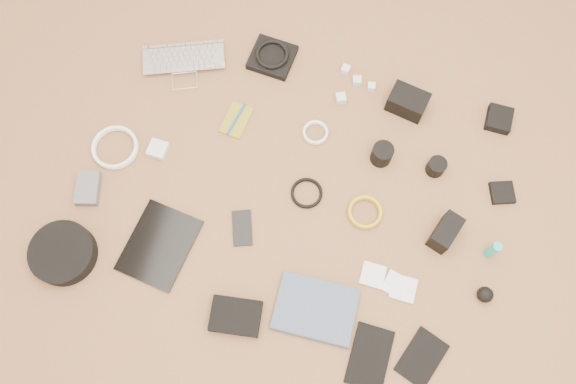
% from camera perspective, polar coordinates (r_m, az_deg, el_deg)
% --- Properties ---
extents(laptop, '(0.35, 0.29, 0.02)m').
position_cam_1_polar(laptop, '(2.10, -10.47, 12.20)').
color(laptop, silver).
rests_on(laptop, ground).
extents(headphone_pouch, '(0.17, 0.16, 0.03)m').
position_cam_1_polar(headphone_pouch, '(2.09, -1.61, 13.51)').
color(headphone_pouch, black).
rests_on(headphone_pouch, ground).
extents(headphones, '(0.15, 0.15, 0.02)m').
position_cam_1_polar(headphones, '(2.07, -1.63, 13.82)').
color(headphones, black).
rests_on(headphones, headphone_pouch).
extents(charger_a, '(0.03, 0.03, 0.03)m').
position_cam_1_polar(charger_a, '(2.07, 5.87, 12.27)').
color(charger_a, silver).
rests_on(charger_a, ground).
extents(charger_b, '(0.04, 0.04, 0.03)m').
position_cam_1_polar(charger_b, '(2.05, 7.01, 11.14)').
color(charger_b, silver).
rests_on(charger_b, ground).
extents(charger_c, '(0.03, 0.03, 0.02)m').
position_cam_1_polar(charger_c, '(2.05, 8.46, 10.53)').
color(charger_c, silver).
rests_on(charger_c, ground).
extents(charger_d, '(0.04, 0.04, 0.03)m').
position_cam_1_polar(charger_d, '(2.01, 5.38, 9.44)').
color(charger_d, silver).
rests_on(charger_d, ground).
extents(dslr_camera, '(0.15, 0.12, 0.08)m').
position_cam_1_polar(dslr_camera, '(2.01, 12.06, 8.94)').
color(dslr_camera, black).
rests_on(dslr_camera, ground).
extents(lens_pouch, '(0.09, 0.10, 0.03)m').
position_cam_1_polar(lens_pouch, '(2.10, 20.65, 6.96)').
color(lens_pouch, black).
rests_on(lens_pouch, ground).
extents(notebook_olive, '(0.10, 0.14, 0.01)m').
position_cam_1_polar(notebook_olive, '(1.98, -5.27, 7.29)').
color(notebook_olive, olive).
rests_on(notebook_olive, ground).
extents(pen_blue, '(0.04, 0.13, 0.01)m').
position_cam_1_polar(pen_blue, '(1.98, -5.29, 7.39)').
color(pen_blue, '#1443AA').
rests_on(pen_blue, notebook_olive).
extents(cable_white_a, '(0.11, 0.11, 0.01)m').
position_cam_1_polar(cable_white_a, '(1.96, 2.79, 5.99)').
color(cable_white_a, white).
rests_on(cable_white_a, ground).
extents(lens_a, '(0.07, 0.07, 0.08)m').
position_cam_1_polar(lens_a, '(1.91, 9.52, 3.83)').
color(lens_a, black).
rests_on(lens_a, ground).
extents(lens_b, '(0.07, 0.07, 0.06)m').
position_cam_1_polar(lens_b, '(1.94, 14.82, 2.50)').
color(lens_b, black).
rests_on(lens_b, ground).
extents(card_reader, '(0.10, 0.10, 0.02)m').
position_cam_1_polar(card_reader, '(2.00, 20.93, -0.07)').
color(card_reader, black).
rests_on(card_reader, ground).
extents(power_brick, '(0.07, 0.07, 0.03)m').
position_cam_1_polar(power_brick, '(1.97, -13.07, 4.24)').
color(power_brick, silver).
rests_on(power_brick, ground).
extents(cable_white_b, '(0.21, 0.21, 0.01)m').
position_cam_1_polar(cable_white_b, '(2.02, -17.11, 4.28)').
color(cable_white_b, white).
rests_on(cable_white_b, ground).
extents(cable_black, '(0.13, 0.13, 0.01)m').
position_cam_1_polar(cable_black, '(1.87, 1.91, -0.16)').
color(cable_black, black).
rests_on(cable_black, ground).
extents(cable_yellow, '(0.13, 0.13, 0.01)m').
position_cam_1_polar(cable_yellow, '(1.87, 7.80, -2.11)').
color(cable_yellow, gold).
rests_on(cable_yellow, ground).
extents(flash, '(0.10, 0.13, 0.09)m').
position_cam_1_polar(flash, '(1.86, 15.68, -3.96)').
color(flash, black).
rests_on(flash, ground).
extents(lens_cleaner, '(0.03, 0.03, 0.10)m').
position_cam_1_polar(lens_cleaner, '(1.89, 20.07, -5.57)').
color(lens_cleaner, '#1BB2B0').
rests_on(lens_cleaner, ground).
extents(battery_charger, '(0.10, 0.13, 0.03)m').
position_cam_1_polar(battery_charger, '(1.98, -19.65, 0.33)').
color(battery_charger, '#545459').
rests_on(battery_charger, ground).
extents(tablet, '(0.23, 0.28, 0.01)m').
position_cam_1_polar(tablet, '(1.87, -12.93, -5.28)').
color(tablet, black).
rests_on(tablet, ground).
extents(phone, '(0.10, 0.13, 0.01)m').
position_cam_1_polar(phone, '(1.84, -4.67, -3.66)').
color(phone, black).
rests_on(phone, ground).
extents(filter_case_left, '(0.08, 0.08, 0.01)m').
position_cam_1_polar(filter_case_left, '(1.82, 8.61, -8.36)').
color(filter_case_left, silver).
rests_on(filter_case_left, ground).
extents(filter_case_mid, '(0.09, 0.09, 0.01)m').
position_cam_1_polar(filter_case_mid, '(1.83, 10.86, -9.24)').
color(filter_case_mid, silver).
rests_on(filter_case_mid, ground).
extents(filter_case_right, '(0.08, 0.08, 0.01)m').
position_cam_1_polar(filter_case_right, '(1.83, 11.62, -9.59)').
color(filter_case_right, silver).
rests_on(filter_case_right, ground).
extents(air_blower, '(0.05, 0.05, 0.05)m').
position_cam_1_polar(air_blower, '(1.88, 19.39, -9.81)').
color(air_blower, black).
rests_on(air_blower, ground).
extents(headphone_case, '(0.23, 0.23, 0.06)m').
position_cam_1_polar(headphone_case, '(1.93, -21.88, -5.79)').
color(headphone_case, black).
rests_on(headphone_case, ground).
extents(drive_case, '(0.17, 0.13, 0.04)m').
position_cam_1_polar(drive_case, '(1.78, -5.33, -12.45)').
color(drive_case, black).
rests_on(drive_case, ground).
extents(paperback, '(0.25, 0.19, 0.02)m').
position_cam_1_polar(paperback, '(1.77, 2.11, -14.68)').
color(paperback, '#3F4F6A').
rests_on(paperback, ground).
extents(notebook_black_a, '(0.12, 0.19, 0.01)m').
position_cam_1_polar(notebook_black_a, '(1.79, 8.29, -16.24)').
color(notebook_black_a, black).
rests_on(notebook_black_a, ground).
extents(notebook_black_b, '(0.15, 0.18, 0.01)m').
position_cam_1_polar(notebook_black_b, '(1.82, 13.43, -16.06)').
color(notebook_black_b, black).
rests_on(notebook_black_b, ground).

